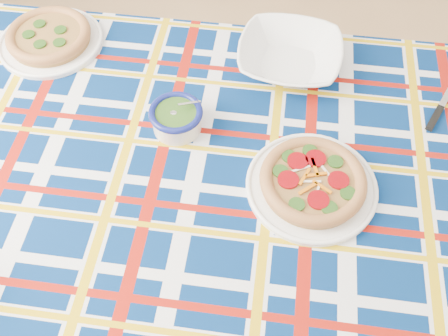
# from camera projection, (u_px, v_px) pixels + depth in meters

# --- Properties ---
(floor) EXTENTS (4.00, 4.00, 0.00)m
(floor) POSITION_uv_depth(u_px,v_px,m) (314.00, 320.00, 1.85)
(floor) COLOR tan
(floor) RESTS_ON ground
(dining_table) EXTENTS (1.77, 1.15, 0.81)m
(dining_table) POSITION_uv_depth(u_px,v_px,m) (233.00, 189.00, 1.31)
(dining_table) COLOR brown
(dining_table) RESTS_ON floor
(tablecloth) EXTENTS (1.81, 1.18, 0.11)m
(tablecloth) POSITION_uv_depth(u_px,v_px,m) (233.00, 184.00, 1.29)
(tablecloth) COLOR navy
(tablecloth) RESTS_ON dining_table
(main_focaccia_plate) EXTENTS (0.36, 0.36, 0.06)m
(main_focaccia_plate) POSITION_uv_depth(u_px,v_px,m) (313.00, 181.00, 1.19)
(main_focaccia_plate) COLOR olive
(main_focaccia_plate) RESTS_ON tablecloth
(pesto_bowl) EXTENTS (0.14, 0.14, 0.08)m
(pesto_bowl) POSITION_uv_depth(u_px,v_px,m) (176.00, 117.00, 1.29)
(pesto_bowl) COLOR #1F3F11
(pesto_bowl) RESTS_ON tablecloth
(serving_bowl) EXTENTS (0.33, 0.33, 0.07)m
(serving_bowl) POSITION_uv_depth(u_px,v_px,m) (289.00, 57.00, 1.42)
(serving_bowl) COLOR white
(serving_bowl) RESTS_ON tablecloth
(second_focaccia_plate) EXTENTS (0.36, 0.36, 0.06)m
(second_focaccia_plate) POSITION_uv_depth(u_px,v_px,m) (49.00, 36.00, 1.48)
(second_focaccia_plate) COLOR olive
(second_focaccia_plate) RESTS_ON tablecloth
(table_knife) EXTENTS (0.13, 0.23, 0.01)m
(table_knife) POSITION_uv_depth(u_px,v_px,m) (448.00, 94.00, 1.38)
(table_knife) COLOR silver
(table_knife) RESTS_ON tablecloth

